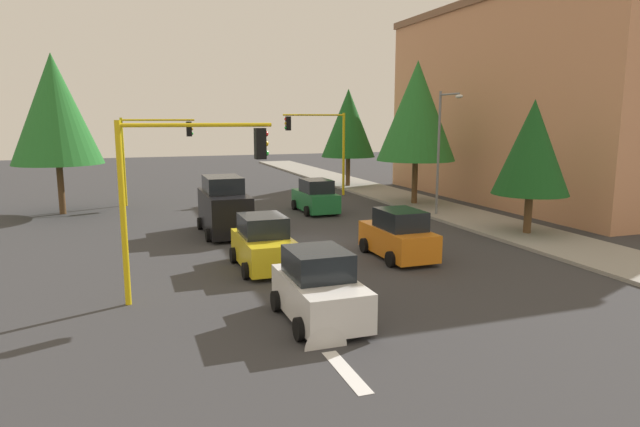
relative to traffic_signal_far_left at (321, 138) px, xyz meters
name	(u,v)px	position (x,y,z in m)	size (l,w,h in m)	color
ground_plane	(304,243)	(14.00, -5.73, -4.17)	(120.00, 120.00, 0.00)	#353538
sidewalk_kerb	(446,211)	(9.00, 4.77, -4.09)	(80.00, 4.00, 0.15)	gray
lane_arrow_near	(333,357)	(25.51, -8.73, -4.16)	(2.40, 1.10, 1.10)	silver
apartment_block	(532,102)	(6.33, 12.77, 2.42)	(22.77, 9.30, 13.14)	tan
traffic_signal_far_left	(321,138)	(0.00, 0.00, 0.00)	(0.36, 4.59, 5.91)	yellow
traffic_signal_near_right	(186,174)	(20.00, -11.40, -0.28)	(0.36, 4.59, 5.48)	yellow
traffic_signal_far_right	(153,143)	(0.00, -11.41, -0.22)	(0.36, 4.59, 5.57)	yellow
street_lamp_curbside	(443,140)	(10.39, 3.47, 0.18)	(2.15, 0.28, 7.00)	slate
tree_roadside_near	(532,148)	(16.00, 4.77, 0.01)	(3.52, 3.52, 6.40)	brown
tree_opposite_side	(55,109)	(2.00, -16.73, 1.87)	(5.00, 5.00, 9.17)	brown
tree_roadside_far	(348,123)	(-4.00, 3.77, 0.97)	(4.28, 4.28, 7.83)	brown
tree_roadside_mid	(417,111)	(6.00, 4.27, 1.80)	(4.94, 4.94, 9.06)	brown
delivery_van_black	(224,208)	(10.72, -8.74, -2.88)	(4.80, 2.22, 2.77)	black
car_orange	(398,236)	(17.68, -2.98, -3.27)	(3.92, 2.02, 1.98)	orange
car_yellow	(264,244)	(17.38, -8.41, -3.27)	(3.77, 2.10, 1.98)	yellow
car_green	(316,197)	(6.35, -2.57, -3.27)	(4.02, 2.07, 1.98)	#1E7238
car_white	(319,289)	(23.12, -8.24, -3.27)	(3.65, 2.09, 1.98)	white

